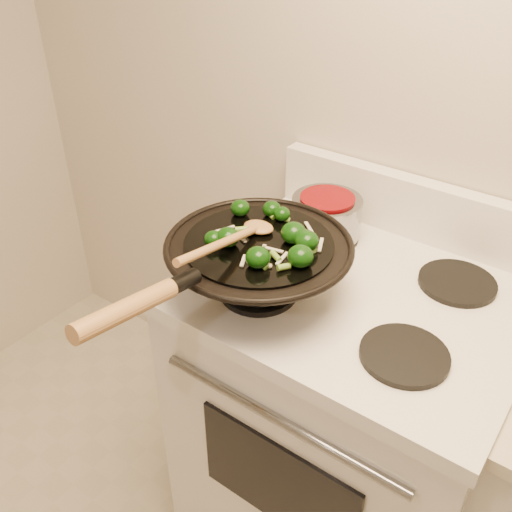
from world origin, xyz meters
The scene contains 5 objects.
stove centered at (-0.21, 1.17, 0.47)m, with size 0.78×0.67×1.08m.
wok centered at (-0.39, 1.01, 1.00)m, with size 0.42×0.69×0.22m.
stirfry centered at (-0.36, 1.03, 1.08)m, with size 0.28×0.23×0.05m.
wooden_spoon centered at (-0.41, 0.97, 1.09)m, with size 0.07×0.32×0.09m.
saucepan centered at (-0.39, 1.32, 0.99)m, with size 0.18×0.29×0.11m.
Camera 1 is at (0.22, 0.17, 1.73)m, focal length 40.00 mm.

